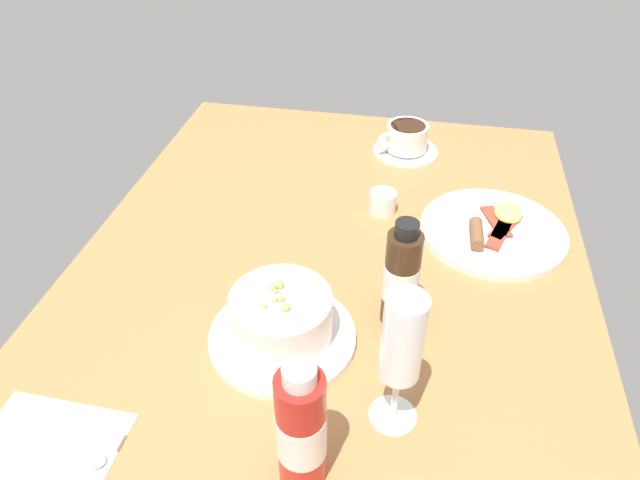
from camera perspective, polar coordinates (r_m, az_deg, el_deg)
The scene contains 9 objects.
ground_plane at distance 95.15cm, azimuth 0.99°, elevation -3.02°, with size 110.00×84.00×3.00cm, color #9E6B3D.
porridge_bowl at distance 79.45cm, azimuth -3.87°, elevation -7.97°, with size 20.77×20.77×8.96cm.
cutlery_setting at distance 78.82cm, azimuth -25.03°, elevation -17.78°, with size 11.41×17.40×0.90cm.
coffee_cup at distance 124.41cm, azimuth 8.61°, elevation 9.87°, with size 13.88×13.88×6.31cm.
creamer_jug at distance 105.22cm, azimuth 6.22°, elevation 3.83°, with size 4.89×5.85×4.81cm.
wine_glass at distance 64.71cm, azimuth 8.18°, elevation -10.32°, with size 5.96×5.96×20.15cm.
sauce_bottle_brown at distance 80.36cm, azimuth 8.10°, elevation -3.77°, with size 5.04×5.04×17.51cm.
sauce_bottle_red at distance 63.12cm, azimuth -1.89°, elevation -18.44°, with size 5.39×5.39×18.60cm.
breakfast_plate at distance 104.20cm, azimuth 16.93°, elevation 0.96°, with size 25.11×25.11×3.70cm.
Camera 1 is at (70.49, 11.79, 61.31)cm, focal length 32.06 mm.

